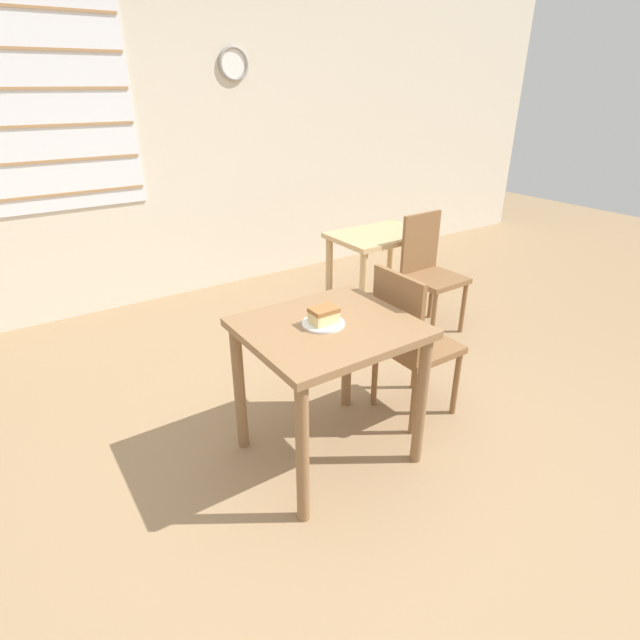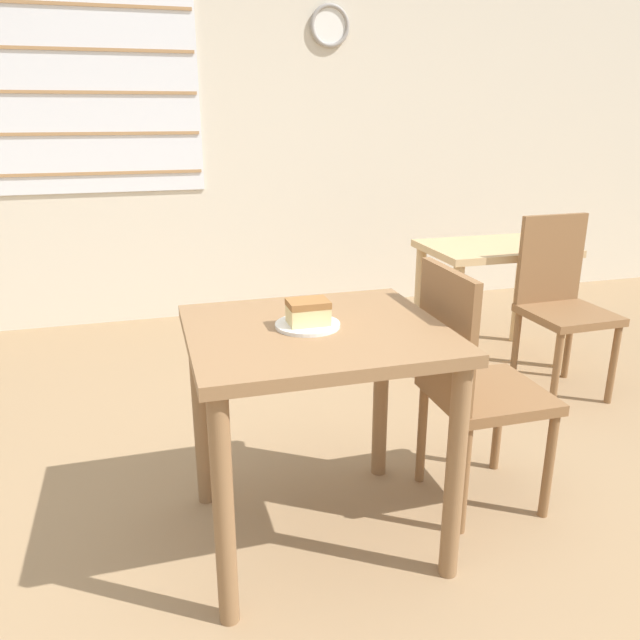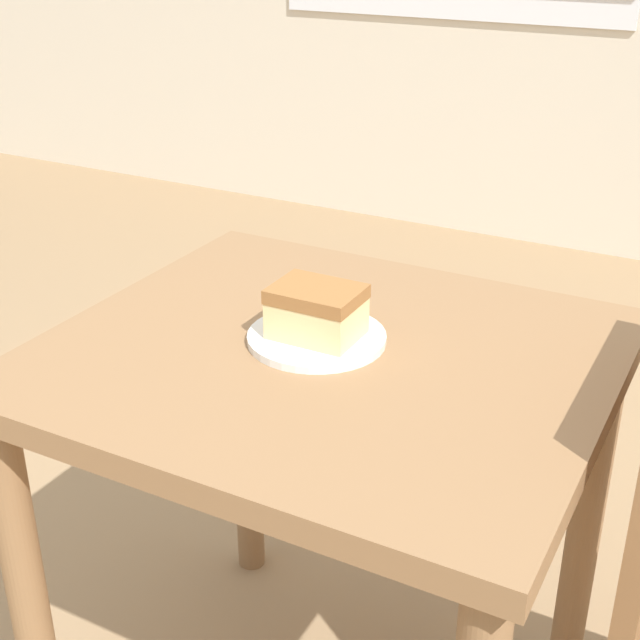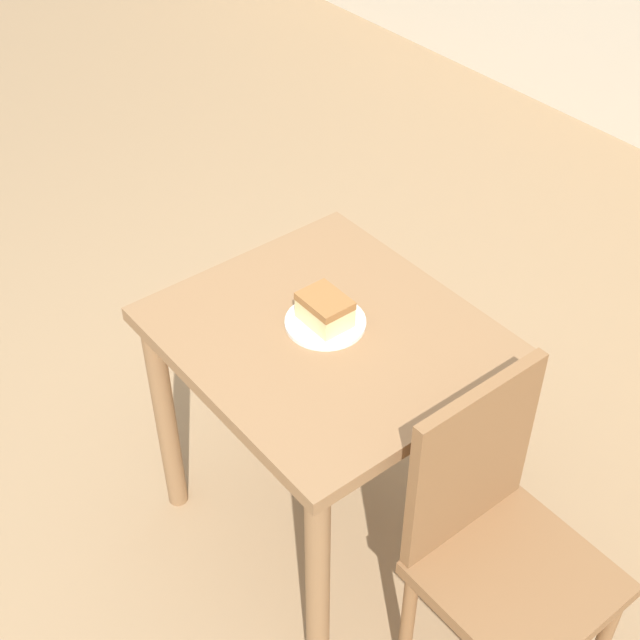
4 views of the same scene
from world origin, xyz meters
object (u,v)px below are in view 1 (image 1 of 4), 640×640
dining_table_near (329,350)px  dining_table_far (379,250)px  plate (323,324)px  chair_far_corner (429,269)px  cake_slice (324,315)px  chair_near_window (410,340)px

dining_table_near → dining_table_far: dining_table_near is taller
plate → chair_far_corner: bearing=27.5°
cake_slice → chair_far_corner: bearing=27.6°
chair_near_window → cake_slice: bearing=92.5°
dining_table_far → plate: plate is taller
dining_table_far → chair_near_window: chair_near_window is taller
dining_table_far → chair_near_window: (-0.84, -1.27, -0.06)m
chair_near_window → plate: chair_near_window is taller
chair_far_corner → plate: 1.80m
dining_table_far → cake_slice: cake_slice is taller
dining_table_far → cake_slice: (-1.46, -1.30, 0.27)m
dining_table_far → plate: (-1.46, -1.30, 0.22)m
chair_far_corner → cake_slice: size_ratio=7.20×
dining_table_near → cake_slice: bearing=155.2°
chair_far_corner → plate: size_ratio=4.46×
plate → cake_slice: (0.00, -0.00, 0.04)m
dining_table_near → chair_near_window: bearing=3.7°
dining_table_near → plate: size_ratio=3.90×
chair_near_window → cake_slice: 0.70m
chair_far_corner → cake_slice: 1.81m
plate → cake_slice: size_ratio=1.61×
dining_table_far → plate: 1.97m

